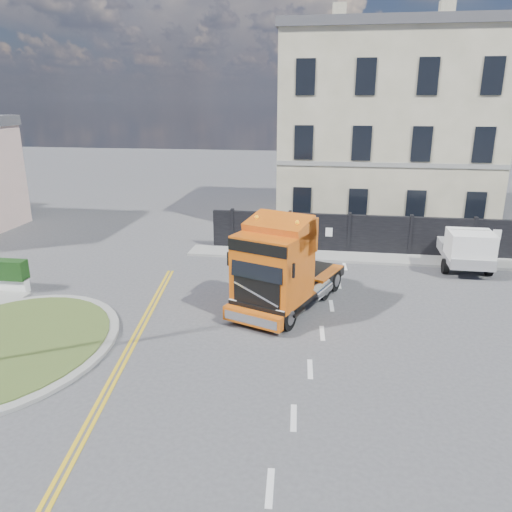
# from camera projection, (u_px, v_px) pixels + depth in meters

# --- Properties ---
(ground) EXTENTS (120.00, 120.00, 0.00)m
(ground) POSITION_uv_depth(u_px,v_px,m) (238.00, 323.00, 17.61)
(ground) COLOR #424244
(ground) RESTS_ON ground
(traffic_island) EXTENTS (6.80, 6.80, 0.17)m
(traffic_island) POSITION_uv_depth(u_px,v_px,m) (4.00, 346.00, 15.77)
(traffic_island) COLOR gray
(traffic_island) RESTS_ON ground
(hoarding_fence) EXTENTS (18.80, 0.25, 2.00)m
(hoarding_fence) POSITION_uv_depth(u_px,v_px,m) (401.00, 236.00, 24.83)
(hoarding_fence) COLOR black
(hoarding_fence) RESTS_ON ground
(georgian_building) EXTENTS (12.30, 10.30, 12.80)m
(georgian_building) POSITION_uv_depth(u_px,v_px,m) (383.00, 129.00, 30.53)
(georgian_building) COLOR beige
(georgian_building) RESTS_ON ground
(pavement_far) EXTENTS (20.00, 1.60, 0.12)m
(pavement_far) POSITION_uv_depth(u_px,v_px,m) (390.00, 259.00, 24.35)
(pavement_far) COLOR gray
(pavement_far) RESTS_ON ground
(truck) EXTENTS (4.20, 6.30, 3.54)m
(truck) POSITION_uv_depth(u_px,v_px,m) (280.00, 271.00, 18.10)
(truck) COLOR black
(truck) RESTS_ON ground
(flatbed_pickup) EXTENTS (2.11, 4.75, 1.97)m
(flatbed_pickup) POSITION_uv_depth(u_px,v_px,m) (466.00, 248.00, 22.63)
(flatbed_pickup) COLOR gray
(flatbed_pickup) RESTS_ON ground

